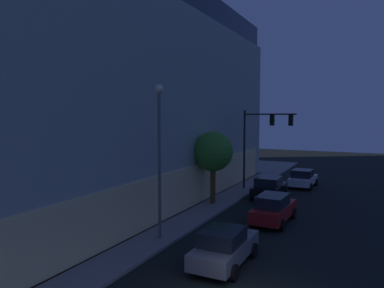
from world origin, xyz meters
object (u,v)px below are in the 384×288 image
at_px(street_lamp_sidewalk, 159,143).
at_px(car_black, 269,187).
at_px(car_grey, 224,246).
at_px(modern_building, 47,99).
at_px(car_white, 303,178).
at_px(sidewalk_tree, 213,152).
at_px(car_red, 273,208).
at_px(traffic_light_far_corner, 262,133).

distance_m(street_lamp_sidewalk, car_black, 13.41).
bearing_deg(street_lamp_sidewalk, car_grey, -108.97).
height_order(modern_building, car_white, modern_building).
relative_size(modern_building, car_grey, 7.80).
relative_size(sidewalk_tree, car_black, 1.20).
xyz_separation_m(modern_building, car_black, (5.56, -18.24, -7.13)).
xyz_separation_m(car_grey, car_black, (13.87, 1.58, 0.03)).
distance_m(car_red, car_white, 12.32).
xyz_separation_m(car_red, car_white, (12.32, 0.31, -0.08)).
xyz_separation_m(modern_building, street_lamp_sidewalk, (-6.87, -15.62, -2.84)).
distance_m(modern_building, street_lamp_sidewalk, 17.30).
bearing_deg(street_lamp_sidewalk, sidewalk_tree, 3.67).
bearing_deg(sidewalk_tree, traffic_light_far_corner, -17.58).
bearing_deg(car_black, car_red, -163.47).
bearing_deg(traffic_light_far_corner, street_lamp_sidewalk, 174.43).
xyz_separation_m(street_lamp_sidewalk, car_grey, (-1.44, -4.19, -4.33)).
distance_m(sidewalk_tree, car_red, 6.43).
bearing_deg(car_black, street_lamp_sidewalk, 168.13).
distance_m(traffic_light_far_corner, car_grey, 16.69).
height_order(sidewalk_tree, car_white, sidewalk_tree).
xyz_separation_m(car_grey, car_white, (19.61, -0.07, -0.03)).
bearing_deg(street_lamp_sidewalk, modern_building, 66.26).
height_order(modern_building, sidewalk_tree, modern_building).
bearing_deg(modern_building, street_lamp_sidewalk, -113.74).
bearing_deg(car_red, car_black, 16.53).
relative_size(modern_building, car_white, 8.06).
bearing_deg(traffic_light_far_corner, car_white, -37.62).
bearing_deg(street_lamp_sidewalk, car_red, -38.02).
bearing_deg(car_black, modern_building, 106.95).
bearing_deg(street_lamp_sidewalk, car_white, -13.21).
relative_size(traffic_light_far_corner, sidewalk_tree, 1.31).
xyz_separation_m(traffic_light_far_corner, car_red, (-8.62, -3.16, -4.17)).
bearing_deg(car_red, car_grey, 177.07).
relative_size(traffic_light_far_corner, street_lamp_sidewalk, 0.86).
bearing_deg(car_black, traffic_light_far_corner, 30.64).
height_order(sidewalk_tree, car_black, sidewalk_tree).
xyz_separation_m(traffic_light_far_corner, car_grey, (-15.90, -2.78, -4.22)).
relative_size(car_grey, car_white, 1.03).
bearing_deg(car_black, car_white, -16.04).
height_order(sidewalk_tree, car_red, sidewalk_tree).
height_order(street_lamp_sidewalk, car_grey, street_lamp_sidewalk).
bearing_deg(car_white, car_grey, 179.80).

